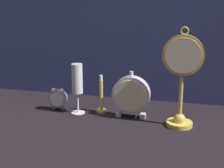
# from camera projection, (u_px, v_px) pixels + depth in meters

# --- Properties ---
(ground_plane) EXTENTS (4.00, 4.00, 0.00)m
(ground_plane) POSITION_uv_depth(u_px,v_px,m) (107.00, 123.00, 1.18)
(ground_plane) COLOR black
(fabric_backdrop_drape) EXTENTS (1.49, 0.01, 0.72)m
(fabric_backdrop_drape) POSITION_uv_depth(u_px,v_px,m) (126.00, 21.00, 1.39)
(fabric_backdrop_drape) COLOR navy
(fabric_backdrop_drape) RESTS_ON ground_plane
(pocket_watch_on_stand) EXTENTS (0.14, 0.10, 0.36)m
(pocket_watch_on_stand) POSITION_uv_depth(u_px,v_px,m) (182.00, 80.00, 1.11)
(pocket_watch_on_stand) COLOR gold
(pocket_watch_on_stand) RESTS_ON ground_plane
(alarm_clock_twin_bell) EXTENTS (0.07, 0.03, 0.09)m
(alarm_clock_twin_bell) POSITION_uv_depth(u_px,v_px,m) (58.00, 98.00, 1.31)
(alarm_clock_twin_bell) COLOR gray
(alarm_clock_twin_bell) RESTS_ON ground_plane
(mantel_clock_silver) EXTENTS (0.15, 0.04, 0.19)m
(mantel_clock_silver) POSITION_uv_depth(u_px,v_px,m) (131.00, 95.00, 1.21)
(mantel_clock_silver) COLOR silver
(mantel_clock_silver) RESTS_ON ground_plane
(champagne_flute) EXTENTS (0.06, 0.06, 0.21)m
(champagne_flute) POSITION_uv_depth(u_px,v_px,m) (77.00, 82.00, 1.25)
(champagne_flute) COLOR silver
(champagne_flute) RESTS_ON ground_plane
(brass_candlestick) EXTENTS (0.04, 0.04, 0.16)m
(brass_candlestick) POSITION_uv_depth(u_px,v_px,m) (101.00, 100.00, 1.28)
(brass_candlestick) COLOR gold
(brass_candlestick) RESTS_ON ground_plane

